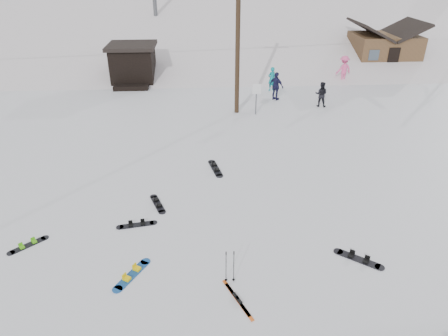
{
  "coord_description": "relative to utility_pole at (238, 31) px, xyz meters",
  "views": [
    {
      "loc": [
        -0.14,
        -8.71,
        8.37
      ],
      "look_at": [
        0.65,
        4.3,
        1.4
      ],
      "focal_mm": 32.0,
      "sensor_mm": 36.0,
      "label": 1
    }
  ],
  "objects": [
    {
      "name": "skier_pink",
      "position": [
        8.41,
        5.95,
        -3.71
      ],
      "size": [
        1.43,
        1.12,
        1.94
      ],
      "primitive_type": "imported",
      "rotation": [
        0.0,
        0.0,
        3.51
      ],
      "color": "#F85799",
      "rests_on": "ground"
    },
    {
      "name": "hero_snowboard",
      "position": [
        -4.32,
        -13.65,
        -4.65
      ],
      "size": [
        0.96,
        1.42,
        0.11
      ],
      "rotation": [
        0.0,
        0.0,
        1.03
      ],
      "color": "#1953A2",
      "rests_on": "ground"
    },
    {
      "name": "skier_dark",
      "position": [
        5.31,
        0.76,
        -3.91
      ],
      "size": [
        0.92,
        0.82,
        1.55
      ],
      "primitive_type": "imported",
      "rotation": [
        0.0,
        0.0,
        2.77
      ],
      "color": "black",
      "rests_on": "ground"
    },
    {
      "name": "lift_hut",
      "position": [
        -7.0,
        6.94,
        -3.32
      ],
      "size": [
        3.4,
        4.1,
        2.75
      ],
      "color": "black",
      "rests_on": "ground"
    },
    {
      "name": "board_scatter_b",
      "position": [
        -3.89,
        -9.86,
        -4.65
      ],
      "size": [
        0.7,
        1.39,
        0.1
      ],
      "rotation": [
        0.0,
        0.0,
        1.94
      ],
      "color": "black",
      "rests_on": "ground"
    },
    {
      "name": "hero_skis",
      "position": [
        -1.29,
        -14.79,
        -4.66
      ],
      "size": [
        0.76,
        1.54,
        0.09
      ],
      "rotation": [
        0.0,
        0.0,
        0.42
      ],
      "color": "#E25317",
      "rests_on": "ground"
    },
    {
      "name": "ski_poles",
      "position": [
        -1.45,
        -14.06,
        -4.12
      ],
      "size": [
        0.3,
        0.08,
        1.09
      ],
      "color": "black",
      "rests_on": "ground"
    },
    {
      "name": "board_scatter_d",
      "position": [
        2.62,
        -13.38,
        -4.65
      ],
      "size": [
        1.33,
        1.09,
        0.11
      ],
      "rotation": [
        0.0,
        0.0,
        -0.66
      ],
      "color": "black",
      "rests_on": "ground"
    },
    {
      "name": "ski_slope",
      "position": [
        -2.0,
        41.0,
        -16.68
      ],
      "size": [
        60.0,
        85.24,
        65.97
      ],
      "primitive_type": "cube",
      "rotation": [
        0.31,
        0.0,
        0.0
      ],
      "color": "white",
      "rests_on": "ground"
    },
    {
      "name": "board_scatter_f",
      "position": [
        -1.58,
        -7.14,
        -4.65
      ],
      "size": [
        0.62,
        1.68,
        0.12
      ],
      "rotation": [
        0.0,
        0.0,
        1.79
      ],
      "color": "black",
      "rests_on": "ground"
    },
    {
      "name": "board_scatter_c",
      "position": [
        -7.9,
        -12.06,
        -4.66
      ],
      "size": [
        1.08,
        0.98,
        0.09
      ],
      "rotation": [
        0.0,
        0.0,
        0.72
      ],
      "color": "black",
      "rests_on": "ground"
    },
    {
      "name": "ground",
      "position": [
        -2.0,
        -14.0,
        -4.68
      ],
      "size": [
        200.0,
        200.0,
        0.0
      ],
      "primitive_type": "plane",
      "color": "white",
      "rests_on": "ground"
    },
    {
      "name": "trail_sign",
      "position": [
        1.1,
        -0.42,
        -3.41
      ],
      "size": [
        0.5,
        0.09,
        1.85
      ],
      "color": "#595B60",
      "rests_on": "ground"
    },
    {
      "name": "skier_navy",
      "position": [
        2.74,
        2.18,
        -3.78
      ],
      "size": [
        1.06,
        1.06,
        1.81
      ],
      "primitive_type": "imported",
      "rotation": [
        0.0,
        0.0,
        2.36
      ],
      "color": "#1B1A42",
      "rests_on": "ground"
    },
    {
      "name": "utility_pole",
      "position": [
        0.0,
        0.0,
        0.0
      ],
      "size": [
        2.0,
        0.26,
        9.0
      ],
      "color": "#3A2819",
      "rests_on": "ground"
    },
    {
      "name": "ridge_right",
      "position": [
        36.0,
        36.0,
        -15.68
      ],
      "size": [
        45.66,
        93.98,
        54.59
      ],
      "primitive_type": "cube",
      "rotation": [
        0.21,
        -0.05,
        -0.12
      ],
      "color": "white",
      "rests_on": "ground"
    },
    {
      "name": "board_scatter_a",
      "position": [
        -4.51,
        -11.16,
        -4.66
      ],
      "size": [
        1.41,
        0.47,
        0.1
      ],
      "rotation": [
        0.0,
        0.0,
        0.17
      ],
      "color": "black",
      "rests_on": "ground"
    },
    {
      "name": "cabin",
      "position": [
        13.0,
        10.0,
        -3.2
      ],
      "size": [
        5.39,
        4.4,
        3.77
      ],
      "color": "brown",
      "rests_on": "ground"
    },
    {
      "name": "skier_teal",
      "position": [
        2.8,
        4.25,
        -3.87
      ],
      "size": [
        0.71,
        0.63,
        1.63
      ],
      "primitive_type": "imported",
      "rotation": [
        0.0,
        0.0,
        3.64
      ],
      "color": "#0E8991",
      "rests_on": "ground"
    }
  ]
}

